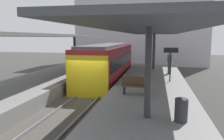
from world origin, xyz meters
TOP-DOWN VIEW (x-y plane):
  - ground_plane at (0.00, 0.00)m, footprint 80.00×80.00m
  - platform_left at (-3.80, 0.00)m, footprint 4.40×28.00m
  - platform_right at (3.80, 0.00)m, footprint 4.40×28.00m
  - track_ballast at (0.00, 0.00)m, footprint 3.20×28.00m
  - rail_near_side at (-0.72, 0.00)m, footprint 0.08×28.00m
  - rail_far_side at (0.72, 0.00)m, footprint 0.08×28.00m
  - commuter_train at (0.00, 5.43)m, footprint 2.78×11.28m
  - canopy_left at (-3.80, 1.40)m, footprint 4.18×21.00m
  - canopy_right at (3.80, 1.40)m, footprint 4.18×21.00m
  - platform_bench at (3.06, -1.69)m, footprint 1.40×0.41m
  - platform_sign at (4.95, 1.93)m, footprint 0.90×0.08m
  - litter_bin at (4.95, -5.06)m, footprint 0.44×0.44m
  - passenger_near_bench at (5.08, 5.16)m, footprint 0.36×0.36m
  - station_building_backdrop at (1.71, 20.00)m, footprint 18.00×6.00m

SIDE VIEW (x-z plane):
  - ground_plane at x=0.00m, z-range 0.00..0.00m
  - track_ballast at x=0.00m, z-range 0.00..0.20m
  - rail_near_side at x=-0.72m, z-range 0.20..0.34m
  - rail_far_side at x=0.72m, z-range 0.20..0.34m
  - platform_left at x=-3.80m, z-range 0.00..1.00m
  - platform_right at x=3.80m, z-range 0.00..1.00m
  - litter_bin at x=4.95m, z-range 1.00..1.80m
  - platform_bench at x=3.06m, z-range 1.03..1.89m
  - commuter_train at x=0.00m, z-range 0.18..3.28m
  - passenger_near_bench at x=5.08m, z-range 1.03..2.72m
  - platform_sign at x=4.95m, z-range 1.52..3.73m
  - canopy_left at x=-3.80m, z-range 2.42..5.49m
  - canopy_right at x=3.80m, z-range 2.56..5.92m
  - station_building_backdrop at x=1.71m, z-range 0.00..11.00m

